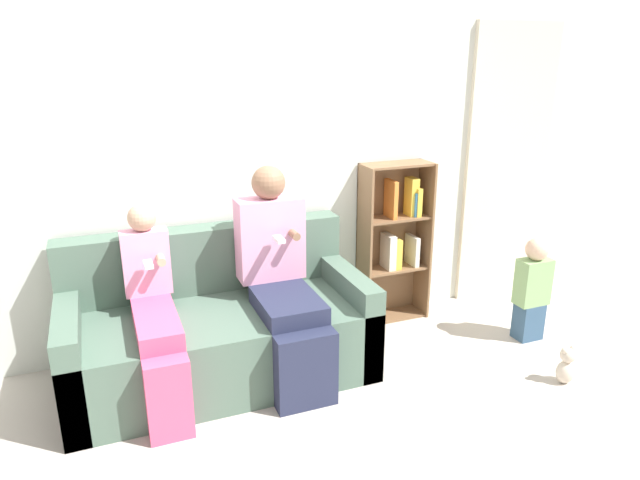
{
  "coord_description": "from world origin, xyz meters",
  "views": [
    {
      "loc": [
        -0.8,
        -2.79,
        2.03
      ],
      "look_at": [
        0.56,
        0.62,
        0.83
      ],
      "focal_mm": 32.0,
      "sensor_mm": 36.0,
      "label": 1
    }
  ],
  "objects_px": {
    "toddler_standing": "(532,288)",
    "child_seated": "(155,312)",
    "bookshelf": "(394,238)",
    "adult_seated": "(281,272)",
    "teddy_bear": "(566,366)",
    "couch": "(219,330)"
  },
  "relations": [
    {
      "from": "couch",
      "to": "child_seated",
      "type": "relative_size",
      "value": 1.64
    },
    {
      "from": "adult_seated",
      "to": "teddy_bear",
      "type": "height_order",
      "value": "adult_seated"
    },
    {
      "from": "adult_seated",
      "to": "bookshelf",
      "type": "height_order",
      "value": "adult_seated"
    },
    {
      "from": "toddler_standing",
      "to": "bookshelf",
      "type": "relative_size",
      "value": 0.63
    },
    {
      "from": "child_seated",
      "to": "bookshelf",
      "type": "height_order",
      "value": "bookshelf"
    },
    {
      "from": "couch",
      "to": "adult_seated",
      "type": "relative_size",
      "value": 1.41
    },
    {
      "from": "adult_seated",
      "to": "toddler_standing",
      "type": "height_order",
      "value": "adult_seated"
    },
    {
      "from": "child_seated",
      "to": "teddy_bear",
      "type": "xyz_separation_m",
      "value": [
        2.44,
        -0.78,
        -0.47
      ]
    },
    {
      "from": "child_seated",
      "to": "toddler_standing",
      "type": "xyz_separation_m",
      "value": [
        2.63,
        -0.2,
        -0.19
      ]
    },
    {
      "from": "child_seated",
      "to": "adult_seated",
      "type": "bearing_deg",
      "value": 4.08
    },
    {
      "from": "child_seated",
      "to": "toddler_standing",
      "type": "relative_size",
      "value": 1.49
    },
    {
      "from": "couch",
      "to": "bookshelf",
      "type": "height_order",
      "value": "bookshelf"
    },
    {
      "from": "adult_seated",
      "to": "teddy_bear",
      "type": "xyz_separation_m",
      "value": [
        1.64,
        -0.84,
        -0.58
      ]
    },
    {
      "from": "couch",
      "to": "toddler_standing",
      "type": "xyz_separation_m",
      "value": [
        2.24,
        -0.37,
        0.08
      ]
    },
    {
      "from": "adult_seated",
      "to": "toddler_standing",
      "type": "distance_m",
      "value": 1.88
    },
    {
      "from": "bookshelf",
      "to": "child_seated",
      "type": "bearing_deg",
      "value": -164.34
    },
    {
      "from": "toddler_standing",
      "to": "bookshelf",
      "type": "distance_m",
      "value": 1.08
    },
    {
      "from": "adult_seated",
      "to": "toddler_standing",
      "type": "xyz_separation_m",
      "value": [
        1.84,
        -0.26,
        -0.3
      ]
    },
    {
      "from": "couch",
      "to": "teddy_bear",
      "type": "relative_size",
      "value": 7.37
    },
    {
      "from": "toddler_standing",
      "to": "adult_seated",
      "type": "bearing_deg",
      "value": 172.08
    },
    {
      "from": "adult_seated",
      "to": "bookshelf",
      "type": "distance_m",
      "value": 1.18
    },
    {
      "from": "toddler_standing",
      "to": "child_seated",
      "type": "bearing_deg",
      "value": 175.69
    }
  ]
}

